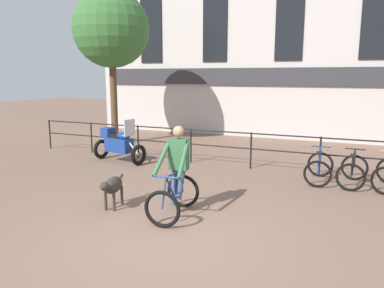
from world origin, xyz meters
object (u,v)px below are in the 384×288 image
object	(u,v)px
dog	(112,186)
parked_motorcycle	(119,144)
parked_bicycle_near_lamp	(319,168)
parked_bicycle_mid_left	(353,171)
cyclist_with_bike	(176,176)

from	to	relation	value
dog	parked_motorcycle	bearing A→B (deg)	112.62
dog	parked_motorcycle	distance (m)	4.19
parked_bicycle_near_lamp	parked_bicycle_mid_left	bearing A→B (deg)	178.40
cyclist_with_bike	parked_bicycle_near_lamp	xyz separation A→B (m)	(2.30, 3.44, -0.41)
parked_motorcycle	parked_bicycle_near_lamp	xyz separation A→B (m)	(5.89, 0.13, -0.20)
parked_bicycle_near_lamp	parked_bicycle_mid_left	distance (m)	0.77
cyclist_with_bike	dog	bearing A→B (deg)	-176.76
cyclist_with_bike	dog	xyz separation A→B (m)	(-1.31, -0.20, -0.30)
dog	parked_bicycle_mid_left	bearing A→B (deg)	29.45
cyclist_with_bike	parked_bicycle_near_lamp	bearing A→B (deg)	50.58
dog	parked_motorcycle	world-z (taller)	parked_motorcycle
dog	parked_bicycle_near_lamp	xyz separation A→B (m)	(3.61, 3.64, -0.10)
dog	parked_motorcycle	xyz separation A→B (m)	(-2.27, 3.51, 0.10)
cyclist_with_bike	parked_bicycle_mid_left	xyz separation A→B (m)	(3.08, 3.44, -0.41)
cyclist_with_bike	parked_bicycle_near_lamp	world-z (taller)	cyclist_with_bike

